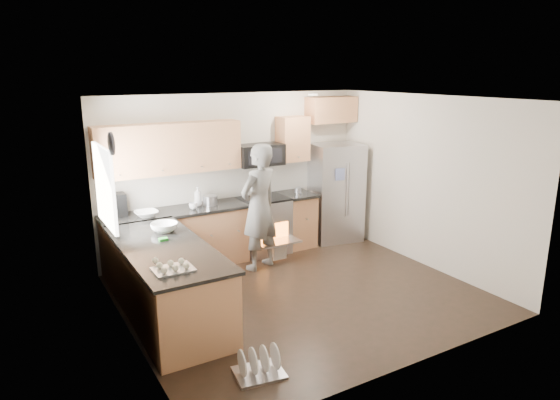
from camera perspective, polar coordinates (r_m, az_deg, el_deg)
ground at (r=6.89m, az=2.31°, el=-10.64°), size 4.50×4.50×0.00m
room_shell at (r=6.36m, az=2.10°, el=3.13°), size 4.54×4.04×2.62m
back_cabinet_run at (r=7.78m, az=-8.23°, el=-0.26°), size 4.45×0.64×2.50m
peninsula at (r=6.24m, az=-12.80°, el=-9.14°), size 0.96×2.36×1.03m
stove_range at (r=8.19m, az=-1.94°, el=-1.44°), size 0.76×0.97×1.79m
refrigerator at (r=8.83m, az=6.40°, el=0.86°), size 0.94×0.79×1.71m
person at (r=7.45m, az=-2.40°, el=-0.84°), size 0.81×0.67×1.91m
dish_rack at (r=5.22m, az=-2.43°, el=-18.54°), size 0.54×0.45×0.30m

